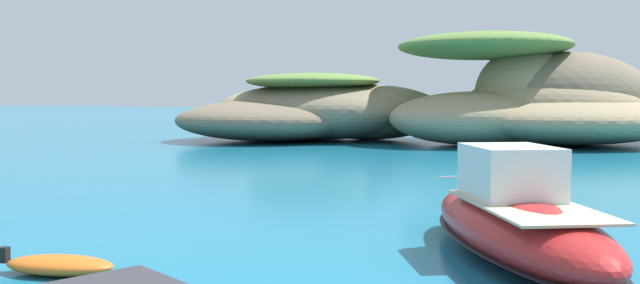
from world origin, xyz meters
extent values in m
ellipsoid|color=#9E8966|center=(-0.92, 52.89, 2.20)|extent=(18.74, 18.66, 4.41)
ellipsoid|color=#9E8966|center=(2.82, 57.03, 4.16)|extent=(9.35, 11.70, 8.32)
ellipsoid|color=#756651|center=(5.68, 57.97, 3.90)|extent=(19.43, 18.90, 7.80)
ellipsoid|color=#9E8966|center=(6.19, 56.55, 2.02)|extent=(26.09, 26.23, 4.04)
ellipsoid|color=#9E8966|center=(4.77, 56.58, 2.98)|extent=(15.88, 13.72, 5.95)
ellipsoid|color=olive|center=(-0.63, 55.28, 8.26)|extent=(14.70, 13.36, 2.29)
ellipsoid|color=#9E8966|center=(-18.02, 55.89, 2.54)|extent=(17.57, 15.13, 5.08)
ellipsoid|color=#756651|center=(-18.67, 51.18, 1.86)|extent=(22.54, 22.02, 3.71)
ellipsoid|color=#84755B|center=(-15.42, 54.63, 2.59)|extent=(20.01, 16.72, 5.17)
ellipsoid|color=#84755B|center=(-11.09, 55.99, 2.53)|extent=(16.78, 15.28, 5.07)
ellipsoid|color=#9E8966|center=(-19.82, 56.31, 2.21)|extent=(12.92, 13.42, 4.42)
ellipsoid|color=olive|center=(-15.76, 53.60, 5.37)|extent=(12.44, 11.31, 1.49)
ellipsoid|color=red|center=(6.57, 13.45, 0.80)|extent=(6.83, 9.60, 1.59)
ellipsoid|color=black|center=(6.57, 13.45, 0.44)|extent=(6.96, 9.80, 0.19)
cube|color=#C6B793|center=(6.90, 12.83, 1.47)|extent=(4.50, 5.67, 0.06)
cube|color=silver|center=(6.36, 13.87, 2.16)|extent=(2.96, 3.24, 1.31)
cube|color=#2D4756|center=(5.74, 15.05, 2.29)|extent=(1.76, 1.11, 0.69)
cylinder|color=silver|center=(4.88, 16.69, 1.65)|extent=(1.76, 0.94, 0.04)
ellipsoid|color=orange|center=(-2.94, 8.06, 0.22)|extent=(2.77, 1.62, 0.44)
cube|color=#9E998E|center=(-2.94, 8.06, 0.28)|extent=(1.91, 0.97, 0.06)
cube|color=black|center=(-4.31, 7.76, 0.40)|extent=(0.24, 0.24, 0.36)
camera|label=1|loc=(8.32, -3.86, 4.10)|focal=38.15mm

